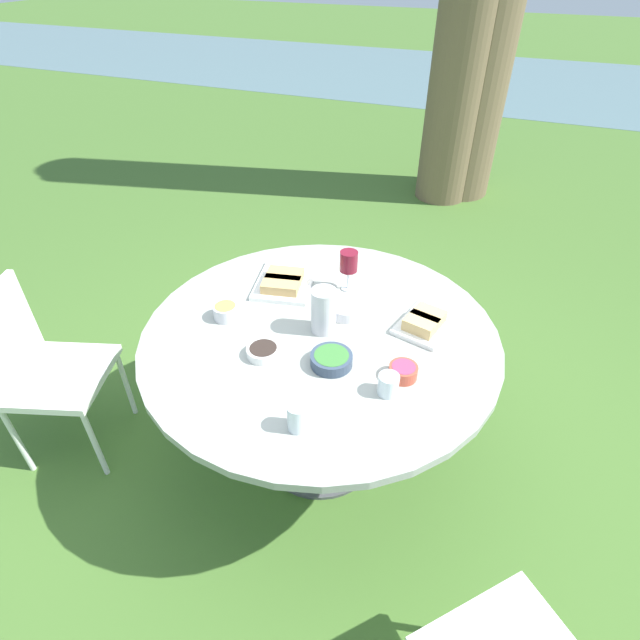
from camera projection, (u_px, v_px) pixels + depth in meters
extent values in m
plane|color=#446B2B|center=(320.00, 450.00, 2.54)|extent=(40.00, 40.00, 0.00)
cube|color=slate|center=(504.00, 80.00, 9.08)|extent=(40.00, 4.87, 0.01)
cylinder|color=#4C4C51|center=(320.00, 449.00, 2.53)|extent=(0.57, 0.57, 0.02)
cylinder|color=#4C4C51|center=(320.00, 398.00, 2.30)|extent=(0.11, 0.11, 0.72)
cylinder|color=#9EA399|center=(320.00, 335.00, 2.07)|extent=(1.47, 1.47, 0.03)
cube|color=silver|center=(60.00, 376.00, 2.32)|extent=(0.54, 0.55, 0.04)
cube|color=silver|center=(0.00, 337.00, 2.19)|extent=(0.17, 0.43, 0.42)
cylinder|color=silver|center=(95.00, 444.00, 2.30)|extent=(0.03, 0.03, 0.43)
cylinder|color=silver|center=(126.00, 384.00, 2.61)|extent=(0.03, 0.03, 0.43)
cylinder|color=silver|center=(17.00, 440.00, 2.31)|extent=(0.03, 0.03, 0.43)
cylinder|color=silver|center=(57.00, 381.00, 2.62)|extent=(0.03, 0.03, 0.43)
cylinder|color=silver|center=(503.00, 616.00, 1.72)|extent=(0.03, 0.03, 0.43)
cylinder|color=silver|center=(324.00, 311.00, 2.01)|extent=(0.10, 0.10, 0.20)
cone|color=silver|center=(335.00, 297.00, 1.95)|extent=(0.03, 0.03, 0.02)
cylinder|color=silver|center=(349.00, 288.00, 2.31)|extent=(0.06, 0.06, 0.01)
cylinder|color=silver|center=(349.00, 279.00, 2.28)|extent=(0.01, 0.01, 0.09)
cylinder|color=maroon|center=(350.00, 261.00, 2.22)|extent=(0.08, 0.08, 0.09)
cube|color=white|center=(285.00, 282.00, 2.34)|extent=(0.32, 0.38, 0.02)
cube|color=tan|center=(281.00, 285.00, 2.26)|extent=(0.19, 0.15, 0.04)
cube|color=tan|center=(285.00, 276.00, 2.32)|extent=(0.19, 0.15, 0.04)
cube|color=white|center=(427.00, 323.00, 2.09)|extent=(0.26, 0.32, 0.02)
cube|color=tan|center=(421.00, 324.00, 2.03)|extent=(0.15, 0.13, 0.05)
cube|color=tan|center=(428.00, 317.00, 2.07)|extent=(0.15, 0.13, 0.05)
cylinder|color=silver|center=(226.00, 312.00, 2.12)|extent=(0.11, 0.11, 0.06)
cylinder|color=#E0C147|center=(225.00, 308.00, 2.11)|extent=(0.09, 0.09, 0.03)
cylinder|color=#334256|center=(331.00, 360.00, 1.89)|extent=(0.16, 0.16, 0.05)
cylinder|color=#387533|center=(331.00, 357.00, 1.88)|extent=(0.13, 0.13, 0.02)
cylinder|color=white|center=(263.00, 351.00, 1.94)|extent=(0.13, 0.13, 0.04)
cylinder|color=#2D231E|center=(263.00, 349.00, 1.93)|extent=(0.11, 0.11, 0.02)
cylinder|color=#B74733|center=(403.00, 372.00, 1.83)|extent=(0.11, 0.11, 0.05)
cylinder|color=#D6385B|center=(403.00, 369.00, 1.83)|extent=(0.09, 0.09, 0.02)
cylinder|color=silver|center=(346.00, 310.00, 2.14)|extent=(0.13, 0.13, 0.05)
cylinder|color=silver|center=(346.00, 308.00, 2.13)|extent=(0.11, 0.11, 0.02)
cylinder|color=silver|center=(297.00, 417.00, 1.63)|extent=(0.07, 0.07, 0.10)
cylinder|color=silver|center=(388.00, 385.00, 1.76)|extent=(0.07, 0.07, 0.08)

